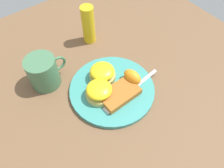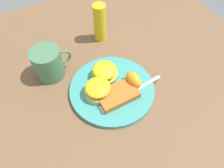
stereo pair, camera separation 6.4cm
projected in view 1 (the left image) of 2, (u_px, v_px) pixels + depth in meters
The scene contains 9 objects.
ground_plane at pixel (112, 91), 0.67m from camera, with size 1.10×1.10×0.00m, color brown.
plate at pixel (112, 89), 0.66m from camera, with size 0.26×0.26×0.01m, color teal.
sandwich_benedict_left at pixel (103, 73), 0.66m from camera, with size 0.08×0.08×0.05m.
sandwich_benedict_right at pixel (100, 92), 0.62m from camera, with size 0.08×0.08×0.05m.
hashbrown_patty at pixel (118, 95), 0.63m from camera, with size 0.12×0.07×0.02m, color #A35D22.
orange_wedge at pixel (132, 77), 0.65m from camera, with size 0.06×0.04×0.04m, color orange.
fork at pixel (129, 93), 0.64m from camera, with size 0.22×0.04×0.00m.
cup at pixel (44, 72), 0.65m from camera, with size 0.12×0.09×0.10m.
condiment_bottle at pixel (88, 25), 0.75m from camera, with size 0.04×0.04×0.14m, color gold.
Camera 1 is at (-0.23, -0.30, 0.55)m, focal length 35.00 mm.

